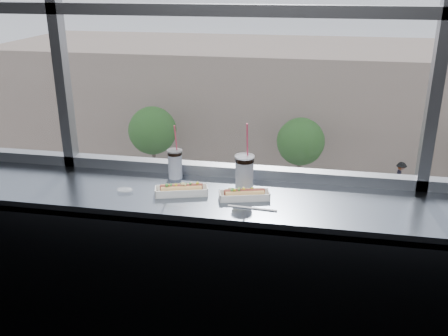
% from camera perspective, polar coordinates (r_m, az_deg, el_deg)
% --- Properties ---
extents(wall_back_lower, '(6.00, 0.00, 6.00)m').
position_cam_1_polar(wall_back_lower, '(3.09, 1.26, -10.38)').
color(wall_back_lower, black).
rests_on(wall_back_lower, ground).
extents(counter, '(6.00, 0.55, 0.06)m').
position_cam_1_polar(counter, '(2.60, 0.34, -3.72)').
color(counter, gray).
rests_on(counter, ground).
extents(counter_fascia, '(6.00, 0.04, 1.04)m').
position_cam_1_polar(counter_fascia, '(2.66, -0.71, -16.26)').
color(counter_fascia, gray).
rests_on(counter_fascia, ground).
extents(hotdog_tray_left, '(0.29, 0.16, 0.07)m').
position_cam_1_polar(hotdog_tray_left, '(2.60, -4.89, -2.48)').
color(hotdog_tray_left, white).
rests_on(hotdog_tray_left, counter).
extents(hotdog_tray_right, '(0.27, 0.15, 0.06)m').
position_cam_1_polar(hotdog_tray_right, '(2.54, 2.34, -3.02)').
color(hotdog_tray_right, white).
rests_on(hotdog_tray_right, counter).
extents(soda_cup_left, '(0.09, 0.09, 0.31)m').
position_cam_1_polar(soda_cup_left, '(2.79, -5.62, 0.63)').
color(soda_cup_left, white).
rests_on(soda_cup_left, counter).
extents(soda_cup_right, '(0.10, 0.10, 0.38)m').
position_cam_1_polar(soda_cup_right, '(2.59, 2.35, -0.44)').
color(soda_cup_right, white).
rests_on(soda_cup_right, counter).
extents(loose_straw, '(0.24, 0.02, 0.01)m').
position_cam_1_polar(loose_straw, '(2.44, 3.26, -4.59)').
color(loose_straw, white).
rests_on(loose_straw, counter).
extents(wrapper, '(0.09, 0.07, 0.02)m').
position_cam_1_polar(wrapper, '(2.68, -11.27, -2.45)').
color(wrapper, silver).
rests_on(wrapper, counter).
extents(plaza_ground, '(120.00, 120.00, 0.00)m').
position_cam_1_polar(plaza_ground, '(47.94, 9.82, 4.92)').
color(plaza_ground, gray).
rests_on(plaza_ground, ground).
extents(street_asphalt, '(80.00, 10.00, 0.06)m').
position_cam_1_polar(street_asphalt, '(26.14, 8.43, -9.24)').
color(street_asphalt, black).
rests_on(street_asphalt, plaza_ground).
extents(far_sidewalk, '(80.00, 6.00, 0.04)m').
position_cam_1_polar(far_sidewalk, '(33.30, 9.11, -2.35)').
color(far_sidewalk, gray).
rests_on(far_sidewalk, plaza_ground).
extents(far_building, '(50.00, 14.00, 8.00)m').
position_cam_1_polar(far_building, '(41.62, 9.96, 8.14)').
color(far_building, gray).
rests_on(far_building, plaza_ground).
extents(car_near_c, '(3.63, 7.10, 2.27)m').
position_cam_1_polar(car_near_c, '(22.12, 8.36, -11.84)').
color(car_near_c, maroon).
rests_on(car_near_c, street_asphalt).
extents(car_far_b, '(2.49, 5.96, 1.99)m').
position_cam_1_polar(car_far_b, '(29.40, 15.95, -4.03)').
color(car_far_b, maroon).
rests_on(car_far_b, street_asphalt).
extents(car_near_b, '(2.53, 5.64, 1.85)m').
position_cam_1_polar(car_near_b, '(23.57, -10.52, -10.34)').
color(car_near_b, black).
rests_on(car_near_b, street_asphalt).
extents(car_far_a, '(2.90, 6.67, 2.21)m').
position_cam_1_polar(car_far_a, '(30.65, -8.02, -2.10)').
color(car_far_a, '#312F2F').
rests_on(car_far_a, street_asphalt).
extents(pedestrian_c, '(0.74, 0.99, 2.23)m').
position_cam_1_polar(pedestrian_c, '(34.37, 19.53, -0.55)').
color(pedestrian_c, '#66605B').
rests_on(pedestrian_c, far_sidewalk).
extents(pedestrian_a, '(0.77, 1.03, 2.31)m').
position_cam_1_polar(pedestrian_a, '(33.26, 1.58, 0.07)').
color(pedestrian_a, '#66605B').
rests_on(pedestrian_a, far_sidewalk).
extents(tree_left, '(3.24, 3.24, 5.07)m').
position_cam_1_polar(tree_left, '(33.83, -8.17, 4.24)').
color(tree_left, '#47382B').
rests_on(tree_left, far_sidewalk).
extents(tree_center, '(3.07, 3.07, 4.80)m').
position_cam_1_polar(tree_center, '(32.17, 8.75, 2.99)').
color(tree_center, '#47382B').
rests_on(tree_center, far_sidewalk).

